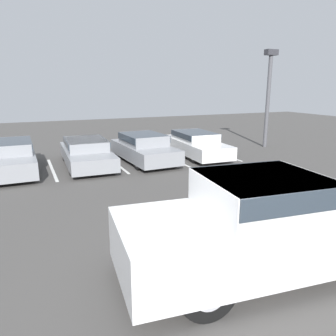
{
  "coord_description": "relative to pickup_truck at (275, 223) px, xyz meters",
  "views": [
    {
      "loc": [
        -2.96,
        -4.32,
        3.41
      ],
      "look_at": [
        0.92,
        4.41,
        1.0
      ],
      "focal_mm": 35.0,
      "sensor_mm": 36.0,
      "label": 1
    }
  ],
  "objects": [
    {
      "name": "stall_stripe_c",
      "position": [
        -0.4,
        9.76,
        -0.93
      ],
      "size": [
        0.12,
        4.03,
        0.01
      ],
      "primitive_type": "cube",
      "color": "white",
      "rests_on": "ground_plane"
    },
    {
      "name": "parked_sedan_c",
      "position": [
        0.88,
        9.54,
        -0.25
      ],
      "size": [
        2.02,
        4.41,
        1.28
      ],
      "rotation": [
        0.0,
        0.0,
        -1.52
      ],
      "color": "gray",
      "rests_on": "ground_plane"
    },
    {
      "name": "pickup_truck",
      "position": [
        0.0,
        0.0,
        0.0
      ],
      "size": [
        6.0,
        2.66,
        1.87
      ],
      "rotation": [
        0.0,
        0.0,
        -0.1
      ],
      "color": "white",
      "rests_on": "ground_plane"
    },
    {
      "name": "stall_stripe_d",
      "position": [
        2.33,
        9.76,
        -0.93
      ],
      "size": [
        0.12,
        4.03,
        0.01
      ],
      "primitive_type": "cube",
      "color": "white",
      "rests_on": "ground_plane"
    },
    {
      "name": "ground_plane",
      "position": [
        -1.13,
        -0.01,
        -0.93
      ],
      "size": [
        60.0,
        60.0,
        0.0
      ],
      "primitive_type": "plane",
      "color": "#4C4947"
    },
    {
      "name": "light_post",
      "position": [
        8.48,
        10.31,
        2.23
      ],
      "size": [
        0.7,
        0.36,
        5.29
      ],
      "color": "#515156",
      "rests_on": "ground_plane"
    },
    {
      "name": "parked_sedan_a",
      "position": [
        -4.64,
        9.99,
        -0.26
      ],
      "size": [
        1.81,
        4.79,
        1.26
      ],
      "rotation": [
        0.0,
        0.0,
        -1.56
      ],
      "color": "gray",
      "rests_on": "ground_plane"
    },
    {
      "name": "stall_stripe_e",
      "position": [
        5.06,
        9.76,
        -0.93
      ],
      "size": [
        0.12,
        4.03,
        0.01
      ],
      "primitive_type": "cube",
      "color": "white",
      "rests_on": "ground_plane"
    },
    {
      "name": "wheel_stop_curb",
      "position": [
        3.22,
        12.42,
        -0.86
      ],
      "size": [
        1.93,
        0.2,
        0.14
      ],
      "primitive_type": "cube",
      "color": "#B7B2A8",
      "rests_on": "ground_plane"
    },
    {
      "name": "parked_sedan_d",
      "position": [
        3.68,
        9.77,
        -0.29
      ],
      "size": [
        1.94,
        4.85,
        1.19
      ],
      "rotation": [
        0.0,
        0.0,
        -1.62
      ],
      "color": "silver",
      "rests_on": "ground_plane"
    },
    {
      "name": "stall_stripe_b",
      "position": [
        -3.13,
        9.76,
        -0.93
      ],
      "size": [
        0.12,
        4.03,
        0.01
      ],
      "primitive_type": "cube",
      "color": "white",
      "rests_on": "ground_plane"
    },
    {
      "name": "parked_sedan_b",
      "position": [
        -1.66,
        9.89,
        -0.31
      ],
      "size": [
        1.96,
        4.8,
        1.15
      ],
      "rotation": [
        0.0,
        0.0,
        -1.6
      ],
      "color": "gray",
      "rests_on": "ground_plane"
    }
  ]
}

